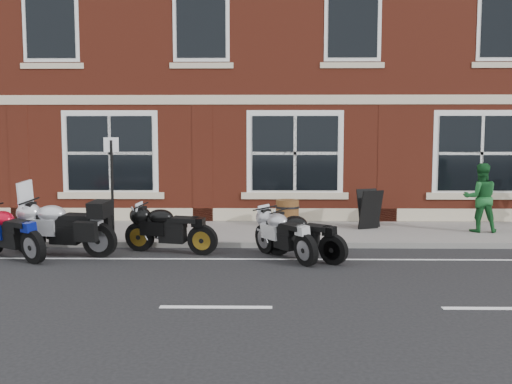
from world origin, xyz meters
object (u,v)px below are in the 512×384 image
moto_sport_black (169,228)px  pedestrian_right (480,198)px  barrel_planter (287,213)px  moto_touring_silver (61,225)px  parking_sign (112,181)px  moto_sport_silver (285,233)px  a_board_sign (369,209)px  moto_sport_red (12,231)px  moto_naked_black (304,234)px

moto_sport_black → pedestrian_right: 7.49m
barrel_planter → moto_touring_silver: bearing=-147.1°
parking_sign → moto_touring_silver: bearing=-132.6°
moto_sport_silver → pedestrian_right: (4.81, 2.60, 0.43)m
a_board_sign → moto_touring_silver: bearing=177.9°
pedestrian_right → parking_sign: (-8.56, -1.31, 0.49)m
moto_sport_red → pedestrian_right: (10.23, 2.65, 0.40)m
moto_sport_red → barrel_planter: moto_sport_red is taller
moto_touring_silver → a_board_sign: (6.77, 2.80, -0.01)m
moto_touring_silver → moto_naked_black: 4.92m
barrel_planter → parking_sign: bearing=-152.8°
moto_naked_black → parking_sign: bearing=111.2°
barrel_planter → moto_sport_red: bearing=-149.0°
pedestrian_right → moto_sport_silver: bearing=34.3°
pedestrian_right → barrel_planter: pedestrian_right is taller
moto_touring_silver → barrel_planter: 5.63m
moto_sport_black → parking_sign: parking_sign is taller
moto_sport_red → parking_sign: 2.31m
moto_sport_black → moto_sport_silver: bearing=-87.6°
moto_touring_silver → pedestrian_right: size_ratio=1.38×
moto_touring_silver → parking_sign: bearing=-25.0°
barrel_planter → parking_sign: parking_sign is taller
moto_sport_silver → moto_naked_black: (0.37, -0.05, -0.02)m
a_board_sign → moto_sport_red: bearing=177.6°
pedestrian_right → moto_touring_silver: bearing=20.0°
moto_sport_black → barrel_planter: (2.57, 2.76, -0.07)m
pedestrian_right → a_board_sign: size_ratio=1.69×
moto_naked_black → moto_touring_silver: bearing=125.6°
moto_sport_red → parking_sign: (1.66, 1.34, 0.89)m
moto_touring_silver → barrel_planter: (4.72, 3.05, -0.16)m
parking_sign → moto_sport_red: bearing=-146.3°
moto_touring_silver → pedestrian_right: (9.35, 2.33, 0.33)m
moto_touring_silver → moto_sport_black: bearing=-69.9°
barrel_planter → moto_sport_silver: bearing=-93.1°
moto_sport_black → pedestrian_right: bearing=-58.6°
moto_sport_red → moto_sport_black: 3.09m
barrel_planter → pedestrian_right: bearing=-8.8°
moto_sport_black → moto_sport_red: bearing=116.8°
moto_touring_silver → moto_sport_black: size_ratio=1.14×
a_board_sign → moto_sport_black: bearing=-176.0°
moto_sport_red → pedestrian_right: 10.57m
moto_sport_silver → barrel_planter: moto_sport_silver is taller
moto_sport_black → pedestrian_right: (7.19, 2.04, 0.42)m
moto_sport_red → moto_touring_silver: bearing=-35.2°
a_board_sign → parking_sign: 6.29m
moto_sport_silver → moto_sport_red: bearing=147.6°
moto_naked_black → a_board_sign: a_board_sign is taller
moto_sport_black → barrel_planter: 3.77m
a_board_sign → barrel_planter: 2.07m
a_board_sign → pedestrian_right: bearing=-34.7°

